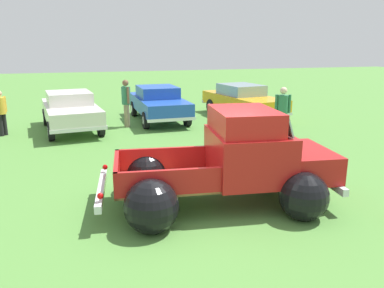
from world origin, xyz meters
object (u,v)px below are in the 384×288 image
Objects in this scene: vintage_pickup_truck at (235,167)px; spectator_1 at (126,100)px; show_car_0 at (70,110)px; lane_cone_1 at (181,159)px; show_car_1 at (158,102)px; spectator_0 at (1,110)px; spectator_2 at (282,110)px; show_car_2 at (242,99)px.

spectator_1 is (-1.16, 8.02, 0.30)m from vintage_pickup_truck.
show_car_0 is 6.41m from lane_cone_1.
spectator_1 is (-1.45, -0.90, 0.27)m from show_car_1.
vintage_pickup_truck is 8.10m from spectator_1.
spectator_0 is at bearing -12.03° from spectator_1.
vintage_pickup_truck is 9.57m from spectator_0.
show_car_0 and show_car_1 have the same top height.
vintage_pickup_truck is 3.02× the size of spectator_0.
spectator_2 reaches higher than lane_cone_1.
vintage_pickup_truck reaches higher than show_car_0.
spectator_0 is at bearing -93.03° from show_car_2.
spectator_0 is (-5.84, -1.11, 0.12)m from show_car_1.
spectator_0 is at bearing -80.13° from show_car_1.
spectator_0 is 0.90× the size of spectator_2.
show_car_2 is at bearing 41.45° from spectator_0.
show_car_2 is (4.01, 8.65, 0.03)m from vintage_pickup_truck.
spectator_1 reaches higher than spectator_0.
show_car_0 is 1.00× the size of show_car_1.
spectator_0 is at bearing -91.86° from show_car_0.
lane_cone_1 is (0.62, -5.79, -0.75)m from spectator_1.
show_car_0 is 3.63m from show_car_1.
show_car_0 is 2.84× the size of spectator_0.
vintage_pickup_truck is 2.71× the size of spectator_2.
show_car_1 is 7.15× the size of lane_cone_1.
vintage_pickup_truck is at bearing -20.34° from spectator_2.
show_car_0 is at bearing 41.74° from spectator_0.
show_car_0 is 7.27m from show_car_2.
spectator_0 is (-2.31, -0.22, 0.12)m from show_car_0.
spectator_0 is 2.53× the size of lane_cone_1.
spectator_1 is at bearing -108.33° from spectator_2.
lane_cone_1 is (-4.55, -6.42, -0.47)m from show_car_2.
spectator_0 is 0.87× the size of spectator_1.
vintage_pickup_truck is 8.92m from show_car_1.
show_car_1 is (3.52, 0.90, 0.00)m from show_car_0.
spectator_2 is 2.82× the size of lane_cone_1.
show_car_1 is at bearing -124.94° from spectator_2.
spectator_0 is at bearing 131.96° from lane_cone_1.
show_car_2 is 4.22m from spectator_2.
vintage_pickup_truck reaches higher than show_car_2.
show_car_1 is 0.94× the size of show_car_2.
show_car_1 is at bearing 82.97° from lane_cone_1.
show_car_2 is at bearing 84.93° from show_car_1.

